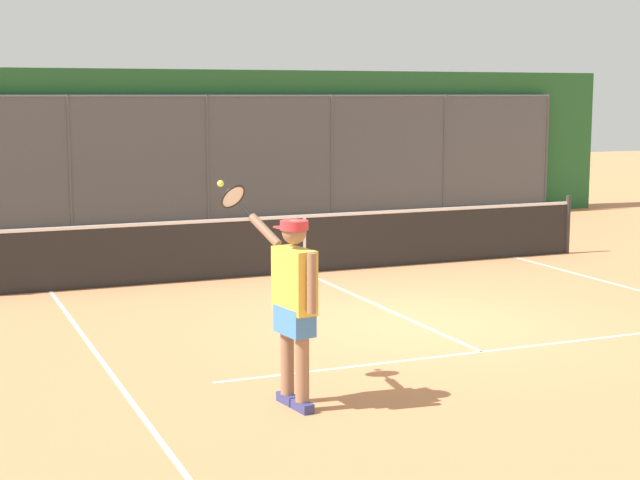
{
  "coord_description": "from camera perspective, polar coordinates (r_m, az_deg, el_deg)",
  "views": [
    {
      "loc": [
        5.91,
        10.9,
        2.91
      ],
      "look_at": [
        1.08,
        -0.71,
        1.05
      ],
      "focal_mm": 55.45,
      "sensor_mm": 36.0,
      "label": 1
    }
  ],
  "objects": [
    {
      "name": "court_line_markings",
      "position": [
        11.24,
        10.1,
        -6.72
      ],
      "size": [
        8.2,
        9.98,
        0.01
      ],
      "color": "white",
      "rests_on": "ground"
    },
    {
      "name": "ground_plane",
      "position": [
        12.73,
        5.73,
        -4.84
      ],
      "size": [
        60.0,
        60.0,
        0.0
      ],
      "primitive_type": "plane",
      "color": "#C67A4C"
    },
    {
      "name": "tennis_player",
      "position": [
        9.15,
        -1.57,
        -3.29
      ],
      "size": [
        0.63,
        1.4,
        2.07
      ],
      "rotation": [
        0.0,
        0.0,
        -1.42
      ],
      "color": "navy",
      "rests_on": "ground"
    },
    {
      "name": "fence_backdrop",
      "position": [
        21.95,
        -6.98,
        5.2
      ],
      "size": [
        20.4,
        1.37,
        3.43
      ],
      "color": "#474C51",
      "rests_on": "ground"
    },
    {
      "name": "tennis_net",
      "position": [
        16.18,
        -0.92,
        -0.17
      ],
      "size": [
        10.54,
        0.09,
        1.07
      ],
      "color": "#2D2D2D",
      "rests_on": "ground"
    }
  ]
}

